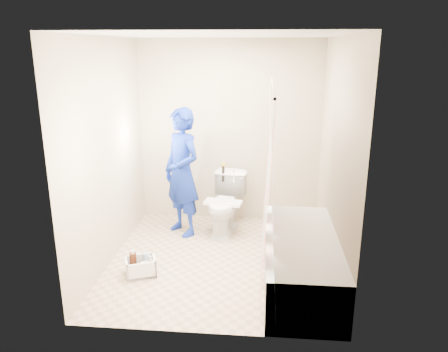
# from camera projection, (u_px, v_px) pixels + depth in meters

# --- Properties ---
(floor) EXTENTS (2.60, 2.60, 0.00)m
(floor) POSITION_uv_depth(u_px,v_px,m) (220.00, 260.00, 4.87)
(floor) COLOR tan
(floor) RESTS_ON ground
(ceiling) EXTENTS (2.40, 2.60, 0.02)m
(ceiling) POSITION_uv_depth(u_px,v_px,m) (219.00, 35.00, 4.19)
(ceiling) COLOR white
(ceiling) RESTS_ON wall_back
(wall_back) EXTENTS (2.40, 0.02, 2.40)m
(wall_back) POSITION_uv_depth(u_px,v_px,m) (230.00, 133.00, 5.77)
(wall_back) COLOR #B9B18E
(wall_back) RESTS_ON ground
(wall_front) EXTENTS (2.40, 0.02, 2.40)m
(wall_front) POSITION_uv_depth(u_px,v_px,m) (202.00, 197.00, 3.29)
(wall_front) COLOR #B9B18E
(wall_front) RESTS_ON ground
(wall_left) EXTENTS (0.02, 2.60, 2.40)m
(wall_left) POSITION_uv_depth(u_px,v_px,m) (107.00, 154.00, 4.64)
(wall_left) COLOR #B9B18E
(wall_left) RESTS_ON ground
(wall_right) EXTENTS (0.02, 2.60, 2.40)m
(wall_right) POSITION_uv_depth(u_px,v_px,m) (337.00, 159.00, 4.43)
(wall_right) COLOR #B9B18E
(wall_right) RESTS_ON ground
(bathtub) EXTENTS (0.70, 1.75, 0.50)m
(bathtub) POSITION_uv_depth(u_px,v_px,m) (301.00, 260.00, 4.32)
(bathtub) COLOR white
(bathtub) RESTS_ON ground
(curtain_rod) EXTENTS (0.02, 1.90, 0.02)m
(curtain_rod) POSITION_uv_depth(u_px,v_px,m) (273.00, 87.00, 3.87)
(curtain_rod) COLOR silver
(curtain_rod) RESTS_ON wall_back
(shower_curtain) EXTENTS (0.06, 1.75, 1.80)m
(shower_curtain) POSITION_uv_depth(u_px,v_px,m) (270.00, 186.00, 4.13)
(shower_curtain) COLOR silver
(shower_curtain) RESTS_ON curtain_rod
(toilet) EXTENTS (0.53, 0.79, 0.75)m
(toilet) POSITION_uv_depth(u_px,v_px,m) (225.00, 204.00, 5.53)
(toilet) COLOR white
(toilet) RESTS_ON ground
(tank_lid) EXTENTS (0.49, 0.27, 0.04)m
(tank_lid) POSITION_uv_depth(u_px,v_px,m) (223.00, 203.00, 5.40)
(tank_lid) COLOR white
(tank_lid) RESTS_ON toilet
(tank_internals) EXTENTS (0.18, 0.07, 0.25)m
(tank_internals) POSITION_uv_depth(u_px,v_px,m) (226.00, 172.00, 5.62)
(tank_internals) COLOR black
(tank_internals) RESTS_ON toilet
(plumber) EXTENTS (0.69, 0.68, 1.60)m
(plumber) POSITION_uv_depth(u_px,v_px,m) (182.00, 173.00, 5.39)
(plumber) COLOR #1041A3
(plumber) RESTS_ON ground
(cleaning_caddy) EXTENTS (0.37, 0.34, 0.23)m
(cleaning_caddy) POSITION_uv_depth(u_px,v_px,m) (142.00, 267.00, 4.55)
(cleaning_caddy) COLOR white
(cleaning_caddy) RESTS_ON ground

